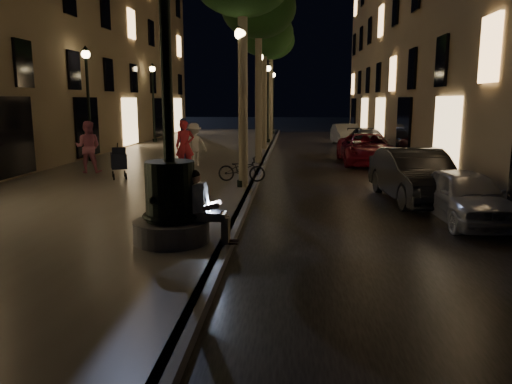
# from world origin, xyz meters

# --- Properties ---
(ground) EXTENTS (120.00, 120.00, 0.00)m
(ground) POSITION_xyz_m (0.00, 15.00, 0.00)
(ground) COLOR black
(ground) RESTS_ON ground
(cobble_lane) EXTENTS (6.00, 45.00, 0.02)m
(cobble_lane) POSITION_xyz_m (3.00, 15.00, 0.01)
(cobble_lane) COLOR black
(cobble_lane) RESTS_ON ground
(promenade) EXTENTS (8.00, 45.00, 0.20)m
(promenade) POSITION_xyz_m (-4.00, 15.00, 0.10)
(promenade) COLOR #66605A
(promenade) RESTS_ON ground
(curb_strip) EXTENTS (0.25, 45.00, 0.20)m
(curb_strip) POSITION_xyz_m (0.00, 15.00, 0.10)
(curb_strip) COLOR #59595B
(curb_strip) RESTS_ON ground
(building_left) EXTENTS (8.00, 36.00, 15.00)m
(building_left) POSITION_xyz_m (-12.00, 18.00, 7.50)
(building_left) COLOR #76634A
(building_left) RESTS_ON ground
(fountain_lamppost) EXTENTS (1.40, 1.40, 5.21)m
(fountain_lamppost) POSITION_xyz_m (-1.00, 2.00, 1.21)
(fountain_lamppost) COLOR #59595B
(fountain_lamppost) RESTS_ON promenade
(seated_man_laptop) EXTENTS (0.98, 0.33, 1.35)m
(seated_man_laptop) POSITION_xyz_m (-0.39, 2.00, 0.91)
(seated_man_laptop) COLOR gray
(seated_man_laptop) RESTS_ON promenade
(tree_second) EXTENTS (3.00, 3.00, 7.40)m
(tree_second) POSITION_xyz_m (-0.20, 14.00, 6.33)
(tree_second) COLOR #6B604C
(tree_second) RESTS_ON promenade
(tree_third) EXTENTS (3.00, 3.00, 7.20)m
(tree_third) POSITION_xyz_m (-0.30, 20.00, 6.14)
(tree_third) COLOR #6B604C
(tree_third) RESTS_ON promenade
(tree_far) EXTENTS (3.00, 3.00, 7.50)m
(tree_far) POSITION_xyz_m (-0.22, 26.00, 6.43)
(tree_far) COLOR #6B604C
(tree_far) RESTS_ON promenade
(lamp_curb_a) EXTENTS (0.36, 0.36, 4.81)m
(lamp_curb_a) POSITION_xyz_m (-0.30, 8.00, 3.24)
(lamp_curb_a) COLOR black
(lamp_curb_a) RESTS_ON promenade
(lamp_curb_b) EXTENTS (0.36, 0.36, 4.81)m
(lamp_curb_b) POSITION_xyz_m (-0.30, 16.00, 3.24)
(lamp_curb_b) COLOR black
(lamp_curb_b) RESTS_ON promenade
(lamp_curb_c) EXTENTS (0.36, 0.36, 4.81)m
(lamp_curb_c) POSITION_xyz_m (-0.30, 24.00, 3.24)
(lamp_curb_c) COLOR black
(lamp_curb_c) RESTS_ON promenade
(lamp_curb_d) EXTENTS (0.36, 0.36, 4.81)m
(lamp_curb_d) POSITION_xyz_m (-0.30, 32.00, 3.24)
(lamp_curb_d) COLOR black
(lamp_curb_d) RESTS_ON promenade
(lamp_left_b) EXTENTS (0.36, 0.36, 4.81)m
(lamp_left_b) POSITION_xyz_m (-7.40, 14.00, 3.24)
(lamp_left_b) COLOR black
(lamp_left_b) RESTS_ON promenade
(lamp_left_c) EXTENTS (0.36, 0.36, 4.81)m
(lamp_left_c) POSITION_xyz_m (-7.40, 24.00, 3.24)
(lamp_left_c) COLOR black
(lamp_left_c) RESTS_ON promenade
(stroller) EXTENTS (0.76, 1.15, 1.18)m
(stroller) POSITION_xyz_m (-4.54, 9.28, 0.79)
(stroller) COLOR black
(stroller) RESTS_ON promenade
(car_front) EXTENTS (1.65, 3.67, 1.22)m
(car_front) POSITION_xyz_m (5.20, 4.79, 0.61)
(car_front) COLOR #B5B7BD
(car_front) RESTS_ON ground
(car_second) EXTENTS (1.96, 4.54, 1.45)m
(car_second) POSITION_xyz_m (4.63, 7.13, 0.73)
(car_second) COLOR black
(car_second) RESTS_ON ground
(car_third) EXTENTS (2.27, 4.83, 1.33)m
(car_third) POSITION_xyz_m (4.48, 15.35, 0.67)
(car_third) COLOR maroon
(car_third) RESTS_ON ground
(car_rear) EXTENTS (2.02, 4.46, 1.27)m
(car_rear) POSITION_xyz_m (5.20, 19.98, 0.63)
(car_rear) COLOR #2C2C31
(car_rear) RESTS_ON ground
(car_fifth) EXTENTS (1.71, 4.06, 1.30)m
(car_fifth) POSITION_xyz_m (4.55, 24.60, 0.65)
(car_fifth) COLOR gray
(car_fifth) RESTS_ON ground
(pedestrian_red) EXTENTS (0.79, 0.64, 1.87)m
(pedestrian_red) POSITION_xyz_m (-2.69, 11.09, 1.14)
(pedestrian_red) COLOR #B5242F
(pedestrian_red) RESTS_ON promenade
(pedestrian_pink) EXTENTS (0.96, 0.78, 1.85)m
(pedestrian_pink) POSITION_xyz_m (-6.08, 10.53, 1.13)
(pedestrian_pink) COLOR #C26783
(pedestrian_pink) RESTS_ON promenade
(pedestrian_white) EXTENTS (1.26, 1.14, 1.69)m
(pedestrian_white) POSITION_xyz_m (-2.68, 12.75, 1.05)
(pedestrian_white) COLOR silver
(pedestrian_white) RESTS_ON promenade
(pedestrian_blue) EXTENTS (0.91, 1.17, 1.85)m
(pedestrian_blue) POSITION_xyz_m (-3.32, 13.81, 1.12)
(pedestrian_blue) COLOR navy
(pedestrian_blue) RESTS_ON promenade
(bicycle) EXTENTS (1.55, 0.61, 0.80)m
(bicycle) POSITION_xyz_m (-0.40, 8.98, 0.60)
(bicycle) COLOR black
(bicycle) RESTS_ON promenade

